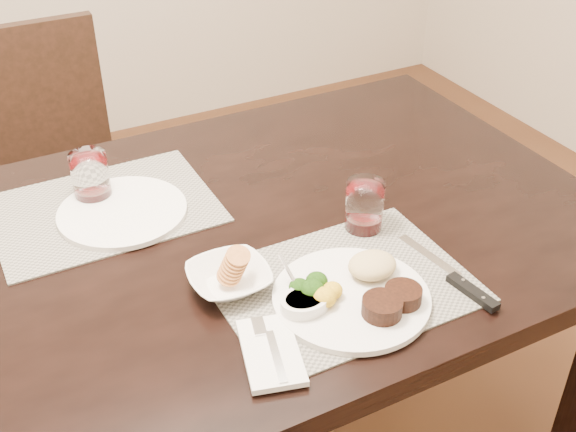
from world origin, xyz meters
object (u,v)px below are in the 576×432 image
dinner_plate (359,292)px  cracker_bowl (229,277)px  chair_far (52,159)px  wine_glass_near (364,208)px  steak_knife (461,283)px  far_plate (122,212)px

dinner_plate → cracker_bowl: size_ratio=1.86×
chair_far → wine_glass_near: bearing=-66.7°
steak_knife → far_plate: steak_knife is taller
steak_knife → cracker_bowl: 0.43m
chair_far → steak_knife: 1.41m
wine_glass_near → steak_knife: bearing=-76.2°
chair_far → dinner_plate: 1.31m
chair_far → cracker_bowl: chair_far is taller
dinner_plate → cracker_bowl: cracker_bowl is taller
dinner_plate → wine_glass_near: bearing=38.3°
chair_far → dinner_plate: bearing=-75.4°
wine_glass_near → cracker_bowl: bearing=-171.7°
dinner_plate → far_plate: 0.55m
far_plate → wine_glass_near: bearing=-32.9°
chair_far → steak_knife: chair_far is taller
chair_far → far_plate: chair_far is taller
steak_knife → far_plate: bearing=125.5°
wine_glass_near → dinner_plate: bearing=-124.6°
steak_knife → wine_glass_near: wine_glass_near is taller
chair_far → cracker_bowl: 1.14m
dinner_plate → wine_glass_near: (0.13, 0.19, 0.03)m
dinner_plate → cracker_bowl: (-0.19, 0.14, 0.00)m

